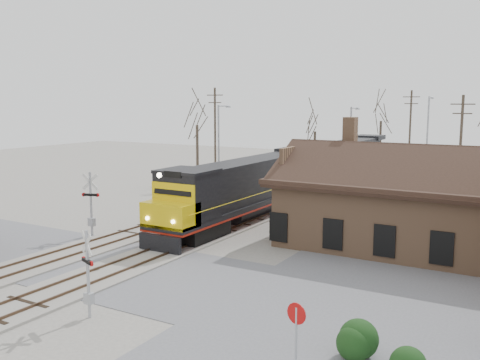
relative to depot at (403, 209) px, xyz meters
name	(u,v)px	position (x,y,z in m)	size (l,w,h in m)	color
ground	(121,268)	(-11.99, -12.00, -2.41)	(140.00, 140.00, 0.00)	#9F9A90
road	(121,268)	(-11.99, -12.00, -2.39)	(60.00, 9.00, 0.03)	#5C5C61
track_main	(255,216)	(-11.99, 3.00, -2.34)	(3.40, 90.00, 0.24)	#9F9A90
track_siding	(207,210)	(-16.49, 3.00, -2.34)	(3.40, 90.00, 0.24)	#9F9A90
depot	(403,209)	(0.00, 0.00, 0.00)	(15.20, 9.31, 7.90)	#966D4D
locomotive_lead	(244,188)	(-11.99, 1.36, 0.10)	(3.21, 21.48, 4.77)	black
locomotive_trailing	(343,161)	(-11.99, 23.11, 0.10)	(3.21, 21.48, 4.52)	black
crossbuck_near	(88,277)	(-8.53, -17.67, -0.63)	(1.02, 0.47, 3.73)	#A5A8AD
crossbuck_far	(91,207)	(-18.50, -7.74, -0.39)	(1.19, 0.49, 4.33)	#A5A8AD
do_not_enter_sign	(296,326)	(0.82, -17.65, -0.71)	(0.73, 0.20, 2.47)	#A5A8AD
hedge_a	(354,343)	(2.17, -15.76, -1.78)	(1.26, 1.26, 1.26)	black
hedge_b	(359,339)	(2.24, -15.48, -1.71)	(1.40, 1.40, 1.40)	black
streetlight_a	(219,147)	(-18.57, 8.31, 2.44)	(0.25, 2.04, 8.62)	#A5A8AD
streetlight_b	(351,151)	(-7.15, 11.20, 2.37)	(0.25, 2.04, 8.48)	#A5A8AD
streetlight_c	(427,137)	(-3.58, 25.17, 2.87)	(0.25, 2.04, 9.47)	#A5A8AD
utility_pole_a	(215,134)	(-24.10, 16.15, 3.03)	(2.00, 0.24, 10.41)	#382D23
utility_pole_b	(410,131)	(-7.25, 33.47, 2.96)	(2.00, 0.24, 10.28)	#382D23
utility_pole_c	(460,147)	(0.80, 16.85, 2.56)	(2.00, 0.24, 9.50)	#382D23
tree_a	(197,116)	(-27.24, 17.26, 4.89)	(4.19, 4.19, 10.26)	#382D23
tree_b	(315,124)	(-17.43, 28.31, 3.76)	(3.54, 3.54, 8.68)	#382D23
tree_c	(381,113)	(-11.85, 37.22, 5.05)	(4.28, 4.28, 10.48)	#382D23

